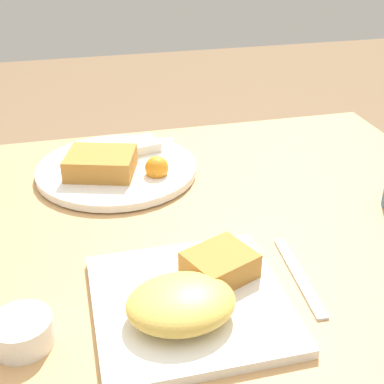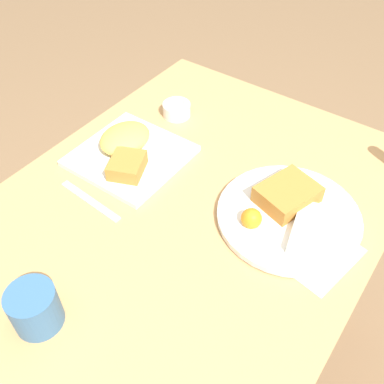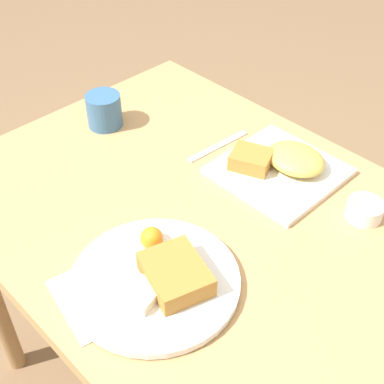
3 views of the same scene
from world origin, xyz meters
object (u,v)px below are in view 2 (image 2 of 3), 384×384
(coffee_mug, at_px, (35,308))
(butter_knife, at_px, (90,201))
(plate_square_near, at_px, (128,150))
(plate_oval_far, at_px, (288,212))
(sauce_ramekin, at_px, (177,109))

(coffee_mug, bearing_deg, butter_knife, -152.63)
(plate_square_near, xyz_separation_m, coffee_mug, (0.43, 0.17, 0.02))
(plate_oval_far, height_order, butter_knife, plate_oval_far)
(sauce_ramekin, relative_size, coffee_mug, 0.87)
(butter_knife, distance_m, coffee_mug, 0.30)
(plate_oval_far, relative_size, coffee_mug, 3.56)
(butter_knife, bearing_deg, plate_oval_far, 33.33)
(coffee_mug, bearing_deg, plate_oval_far, 152.70)
(plate_oval_far, height_order, coffee_mug, coffee_mug)
(plate_square_near, relative_size, butter_knife, 1.37)
(sauce_ramekin, xyz_separation_m, butter_knife, (0.37, 0.04, -0.02))
(plate_oval_far, height_order, sauce_ramekin, plate_oval_far)
(sauce_ramekin, bearing_deg, plate_square_near, 2.29)
(sauce_ramekin, bearing_deg, butter_knife, 5.98)
(butter_knife, bearing_deg, sauce_ramekin, 100.08)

